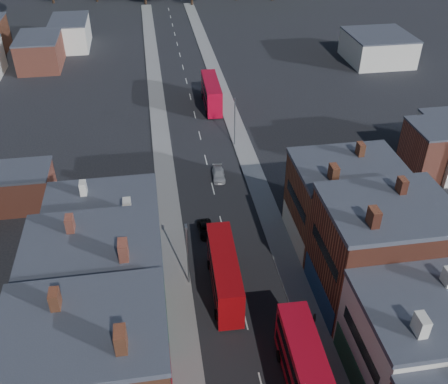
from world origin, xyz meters
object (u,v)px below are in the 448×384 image
object	(u,v)px
car_3	(219,174)
ped_3	(314,320)
bus_2	(211,93)
car_2	(206,229)
bus_1	(307,376)
bus_0	(224,273)

from	to	relation	value
car_3	ped_3	xyz separation A→B (m)	(5.44, -28.72, 0.35)
bus_2	car_2	xyz separation A→B (m)	(-5.74, -36.52, -2.18)
bus_2	car_2	size ratio (longest dim) A/B	2.97
ped_3	car_3	bearing A→B (deg)	24.29
bus_1	bus_2	bearing A→B (deg)	91.46
bus_1	ped_3	bearing A→B (deg)	68.36
car_3	bus_0	bearing A→B (deg)	-93.81
bus_0	car_3	world-z (taller)	bus_0
car_2	ped_3	size ratio (longest dim) A/B	2.34
bus_0	ped_3	distance (m)	10.42
car_2	ped_3	bearing A→B (deg)	-64.30
ped_3	bus_2	bearing A→B (deg)	16.95
bus_1	car_2	bearing A→B (deg)	104.98
bus_1	car_3	distance (m)	36.23
bus_1	ped_3	size ratio (longest dim) A/B	7.30
bus_0	bus_1	xyz separation A→B (m)	(5.00, -13.63, 0.17)
bus_2	bus_0	bearing A→B (deg)	-94.78
bus_2	car_3	distance (m)	24.49
bus_2	car_3	size ratio (longest dim) A/B	2.78
bus_2	car_3	bearing A→B (deg)	-94.08
bus_1	car_2	size ratio (longest dim) A/B	3.12
bus_0	car_3	distance (m)	22.72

